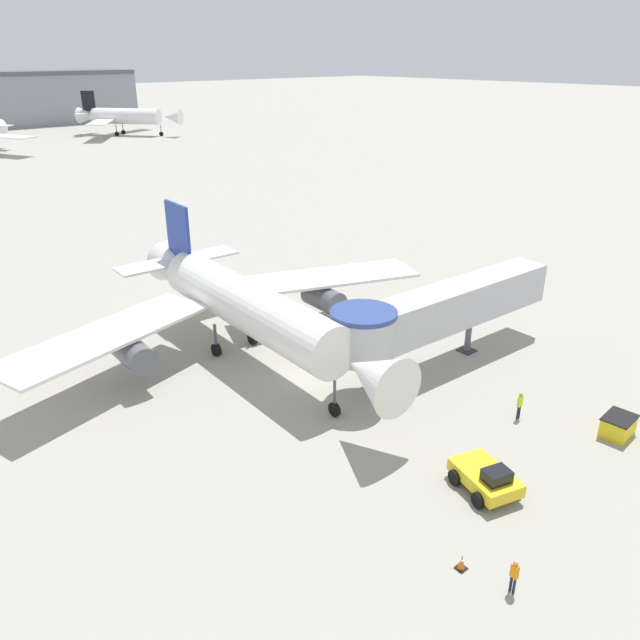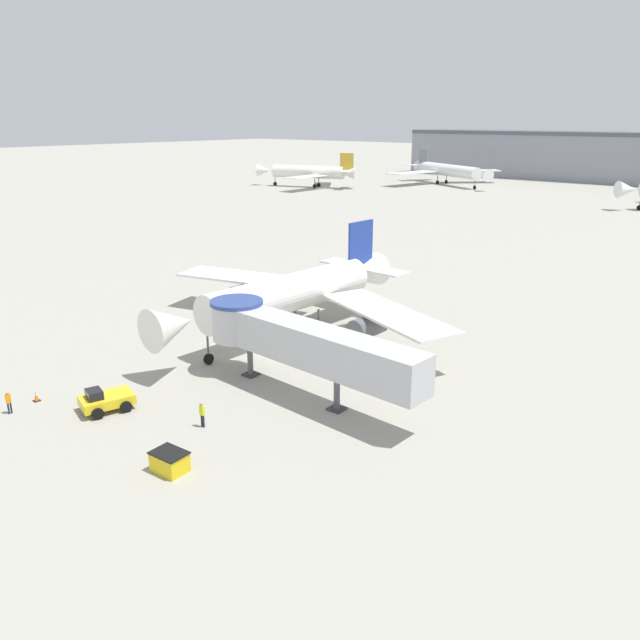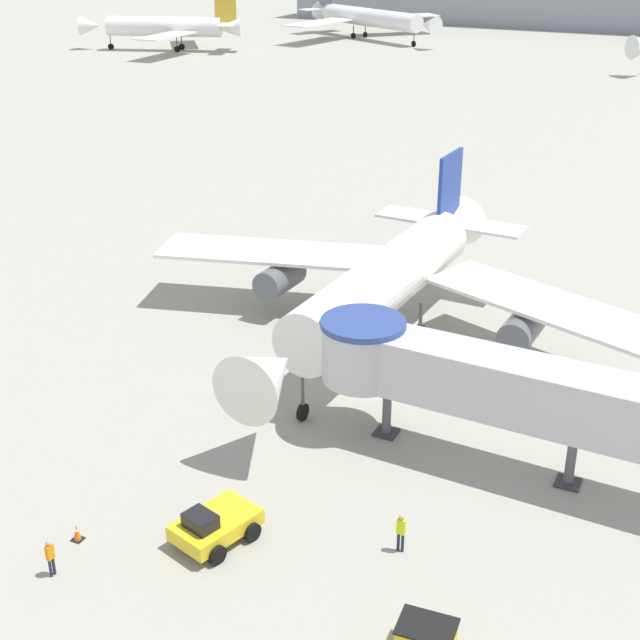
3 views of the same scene
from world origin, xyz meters
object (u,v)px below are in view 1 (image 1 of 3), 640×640
(pushback_tug_yellow, at_px, (486,478))
(traffic_cone_apron_front, at_px, (462,562))
(main_airplane, at_px, (244,305))
(ground_crew_wing_walker, at_px, (514,574))
(jet_bridge, at_px, (433,312))
(traffic_cone_starboard_wing, at_px, (392,315))
(ground_crew_marshaller, at_px, (520,404))
(service_container_yellow, at_px, (618,426))
(background_jet_black_tail, at_px, (124,116))

(pushback_tug_yellow, height_order, traffic_cone_apron_front, pushback_tug_yellow)
(main_airplane, height_order, ground_crew_wing_walker, main_airplane)
(jet_bridge, height_order, traffic_cone_starboard_wing, jet_bridge)
(jet_bridge, height_order, traffic_cone_apron_front, jet_bridge)
(ground_crew_marshaller, bearing_deg, main_airplane, 111.89)
(jet_bridge, distance_m, service_container_yellow, 13.07)
(traffic_cone_starboard_wing, relative_size, background_jet_black_tail, 0.02)
(traffic_cone_starboard_wing, bearing_deg, jet_bridge, -120.30)
(jet_bridge, relative_size, ground_crew_wing_walker, 11.73)
(service_container_yellow, relative_size, ground_crew_marshaller, 1.20)
(ground_crew_marshaller, bearing_deg, service_container_yellow, -61.51)
(traffic_cone_apron_front, bearing_deg, background_jet_black_tail, 69.80)
(ground_crew_marshaller, distance_m, ground_crew_wing_walker, 13.64)
(traffic_cone_apron_front, xyz_separation_m, ground_crew_wing_walker, (0.54, -2.11, 0.60))
(service_container_yellow, relative_size, traffic_cone_starboard_wing, 3.36)
(main_airplane, height_order, ground_crew_marshaller, main_airplane)
(traffic_cone_starboard_wing, xyz_separation_m, traffic_cone_apron_front, (-17.63, -20.37, 0.05))
(pushback_tug_yellow, bearing_deg, background_jet_black_tail, 87.92)
(jet_bridge, relative_size, traffic_cone_starboard_wing, 30.63)
(main_airplane, height_order, traffic_cone_starboard_wing, main_airplane)
(background_jet_black_tail, bearing_deg, service_container_yellow, -142.88)
(jet_bridge, bearing_deg, main_airplane, 134.73)
(main_airplane, bearing_deg, traffic_cone_starboard_wing, -6.00)
(ground_crew_marshaller, bearing_deg, traffic_cone_apron_front, -159.08)
(ground_crew_marshaller, relative_size, ground_crew_wing_walker, 1.08)
(pushback_tug_yellow, distance_m, background_jet_black_tail, 155.05)
(pushback_tug_yellow, relative_size, background_jet_black_tail, 0.15)
(traffic_cone_apron_front, bearing_deg, ground_crew_wing_walker, -75.73)
(traffic_cone_apron_front, xyz_separation_m, background_jet_black_tail, (54.88, 149.18, 4.40))
(service_container_yellow, height_order, traffic_cone_starboard_wing, service_container_yellow)
(traffic_cone_starboard_wing, bearing_deg, service_container_yellow, -97.85)
(jet_bridge, bearing_deg, traffic_cone_starboard_wing, 62.51)
(ground_crew_marshaller, bearing_deg, ground_crew_wing_walker, -149.98)
(jet_bridge, height_order, ground_crew_marshaller, jet_bridge)
(traffic_cone_starboard_wing, xyz_separation_m, ground_crew_wing_walker, (-17.10, -22.49, 0.65))
(pushback_tug_yellow, relative_size, service_container_yellow, 1.85)
(traffic_cone_starboard_wing, distance_m, traffic_cone_apron_front, 26.94)
(pushback_tug_yellow, bearing_deg, main_airplane, 108.10)
(ground_crew_marshaller, bearing_deg, pushback_tug_yellow, -161.05)
(traffic_cone_apron_front, relative_size, ground_crew_marshaller, 0.42)
(ground_crew_wing_walker, bearing_deg, jet_bridge, -32.81)
(background_jet_black_tail, bearing_deg, traffic_cone_apron_front, -148.04)
(pushback_tug_yellow, relative_size, traffic_cone_apron_front, 5.31)
(ground_crew_wing_walker, bearing_deg, ground_crew_marshaller, -50.83)
(jet_bridge, relative_size, traffic_cone_apron_front, 26.10)
(traffic_cone_apron_front, bearing_deg, main_airplane, 78.45)
(service_container_yellow, bearing_deg, ground_crew_wing_walker, -170.23)
(ground_crew_wing_walker, bearing_deg, background_jet_black_tail, -12.23)
(main_airplane, relative_size, jet_bridge, 1.72)
(service_container_yellow, bearing_deg, background_jet_black_tail, 74.95)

